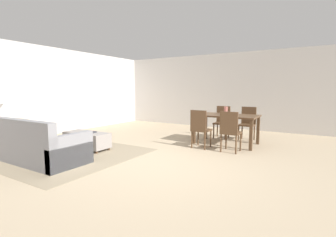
{
  "coord_description": "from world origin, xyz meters",
  "views": [
    {
      "loc": [
        2.64,
        -3.83,
        1.39
      ],
      "look_at": [
        -0.37,
        1.14,
        0.72
      ],
      "focal_mm": 26.41,
      "sensor_mm": 36.0,
      "label": 1
    }
  ],
  "objects_px": {
    "dining_table": "(226,118)",
    "book_on_ottoman": "(90,132)",
    "dining_chair_near_right": "(230,129)",
    "ottoman_table": "(87,139)",
    "vase_centerpiece": "(226,111)",
    "dining_chair_far_left": "(222,120)",
    "dining_chair_far_right": "(248,121)",
    "couch": "(36,146)",
    "dining_chair_near_left": "(200,127)"
  },
  "relations": [
    {
      "from": "ottoman_table",
      "to": "dining_chair_far_left",
      "type": "bearing_deg",
      "value": 53.27
    },
    {
      "from": "vase_centerpiece",
      "to": "ottoman_table",
      "type": "bearing_deg",
      "value": -139.05
    },
    {
      "from": "dining_chair_near_right",
      "to": "book_on_ottoman",
      "type": "xyz_separation_m",
      "value": [
        -2.86,
        -1.46,
        -0.1
      ]
    },
    {
      "from": "dining_chair_near_right",
      "to": "dining_chair_far_left",
      "type": "xyz_separation_m",
      "value": [
        -0.72,
        1.59,
        0.0
      ]
    },
    {
      "from": "dining_chair_near_right",
      "to": "book_on_ottoman",
      "type": "distance_m",
      "value": 3.21
    },
    {
      "from": "dining_table",
      "to": "dining_chair_far_right",
      "type": "distance_m",
      "value": 0.9
    },
    {
      "from": "couch",
      "to": "ottoman_table",
      "type": "relative_size",
      "value": 1.85
    },
    {
      "from": "ottoman_table",
      "to": "dining_table",
      "type": "bearing_deg",
      "value": 40.5
    },
    {
      "from": "dining_chair_near_left",
      "to": "dining_chair_far_left",
      "type": "distance_m",
      "value": 1.58
    },
    {
      "from": "ottoman_table",
      "to": "dining_chair_near_left",
      "type": "height_order",
      "value": "dining_chair_near_left"
    },
    {
      "from": "dining_chair_far_left",
      "to": "dining_chair_near_left",
      "type": "bearing_deg",
      "value": -90.26
    },
    {
      "from": "dining_chair_near_right",
      "to": "dining_chair_far_left",
      "type": "height_order",
      "value": "same"
    },
    {
      "from": "vase_centerpiece",
      "to": "dining_chair_far_left",
      "type": "bearing_deg",
      "value": 114.19
    },
    {
      "from": "ottoman_table",
      "to": "dining_table",
      "type": "distance_m",
      "value": 3.48
    },
    {
      "from": "couch",
      "to": "dining_chair_near_left",
      "type": "distance_m",
      "value": 3.53
    },
    {
      "from": "ottoman_table",
      "to": "dining_chair_near_right",
      "type": "xyz_separation_m",
      "value": [
        2.98,
        1.44,
        0.29
      ]
    },
    {
      "from": "ottoman_table",
      "to": "book_on_ottoman",
      "type": "xyz_separation_m",
      "value": [
        0.12,
        -0.02,
        0.19
      ]
    },
    {
      "from": "dining_table",
      "to": "book_on_ottoman",
      "type": "height_order",
      "value": "dining_table"
    },
    {
      "from": "dining_chair_near_right",
      "to": "book_on_ottoman",
      "type": "height_order",
      "value": "dining_chair_near_right"
    },
    {
      "from": "dining_chair_far_left",
      "to": "book_on_ottoman",
      "type": "relative_size",
      "value": 3.54
    },
    {
      "from": "dining_chair_near_left",
      "to": "dining_chair_far_right",
      "type": "distance_m",
      "value": 1.76
    },
    {
      "from": "dining_chair_far_right",
      "to": "ottoman_table",
      "type": "bearing_deg",
      "value": -134.29
    },
    {
      "from": "dining_chair_far_left",
      "to": "vase_centerpiece",
      "type": "distance_m",
      "value": 0.91
    },
    {
      "from": "dining_chair_near_right",
      "to": "book_on_ottoman",
      "type": "relative_size",
      "value": 3.54
    },
    {
      "from": "couch",
      "to": "ottoman_table",
      "type": "distance_m",
      "value": 1.19
    },
    {
      "from": "ottoman_table",
      "to": "dining_chair_far_right",
      "type": "bearing_deg",
      "value": 45.71
    },
    {
      "from": "dining_chair_far_left",
      "to": "dining_chair_far_right",
      "type": "xyz_separation_m",
      "value": [
        0.72,
        0.03,
        0.0
      ]
    },
    {
      "from": "ottoman_table",
      "to": "vase_centerpiece",
      "type": "height_order",
      "value": "vase_centerpiece"
    },
    {
      "from": "ottoman_table",
      "to": "vase_centerpiece",
      "type": "xyz_separation_m",
      "value": [
        2.61,
        2.26,
        0.63
      ]
    },
    {
      "from": "ottoman_table",
      "to": "dining_table",
      "type": "relative_size",
      "value": 0.73
    },
    {
      "from": "vase_centerpiece",
      "to": "book_on_ottoman",
      "type": "height_order",
      "value": "vase_centerpiece"
    },
    {
      "from": "ottoman_table",
      "to": "dining_chair_far_right",
      "type": "xyz_separation_m",
      "value": [
        2.98,
        3.06,
        0.29
      ]
    },
    {
      "from": "dining_chair_near_right",
      "to": "dining_chair_far_left",
      "type": "distance_m",
      "value": 1.74
    },
    {
      "from": "dining_table",
      "to": "book_on_ottoman",
      "type": "bearing_deg",
      "value": -137.95
    },
    {
      "from": "couch",
      "to": "dining_chair_far_left",
      "type": "xyz_separation_m",
      "value": [
        2.33,
        4.22,
        0.23
      ]
    },
    {
      "from": "dining_chair_near_right",
      "to": "ottoman_table",
      "type": "bearing_deg",
      "value": -154.16
    },
    {
      "from": "ottoman_table",
      "to": "dining_table",
      "type": "height_order",
      "value": "dining_table"
    },
    {
      "from": "dining_chair_near_right",
      "to": "vase_centerpiece",
      "type": "distance_m",
      "value": 0.96
    },
    {
      "from": "dining_chair_near_left",
      "to": "dining_chair_far_left",
      "type": "relative_size",
      "value": 1.0
    },
    {
      "from": "dining_chair_far_left",
      "to": "book_on_ottoman",
      "type": "bearing_deg",
      "value": -125.08
    },
    {
      "from": "dining_chair_far_right",
      "to": "dining_chair_near_left",
      "type": "bearing_deg",
      "value": -114.39
    },
    {
      "from": "book_on_ottoman",
      "to": "dining_chair_near_left",
      "type": "bearing_deg",
      "value": 34.53
    },
    {
      "from": "couch",
      "to": "dining_chair_near_right",
      "type": "distance_m",
      "value": 4.04
    },
    {
      "from": "dining_chair_far_left",
      "to": "ottoman_table",
      "type": "bearing_deg",
      "value": -126.73
    },
    {
      "from": "couch",
      "to": "dining_chair_near_left",
      "type": "relative_size",
      "value": 2.29
    },
    {
      "from": "couch",
      "to": "ottoman_table",
      "type": "height_order",
      "value": "couch"
    },
    {
      "from": "dining_chair_near_right",
      "to": "dining_chair_far_right",
      "type": "relative_size",
      "value": 1.0
    },
    {
      "from": "ottoman_table",
      "to": "dining_chair_far_left",
      "type": "relative_size",
      "value": 1.24
    },
    {
      "from": "couch",
      "to": "dining_chair_near_left",
      "type": "xyz_separation_m",
      "value": [
        2.33,
        2.64,
        0.23
      ]
    },
    {
      "from": "dining_chair_far_right",
      "to": "dining_chair_near_right",
      "type": "bearing_deg",
      "value": -90.0
    }
  ]
}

